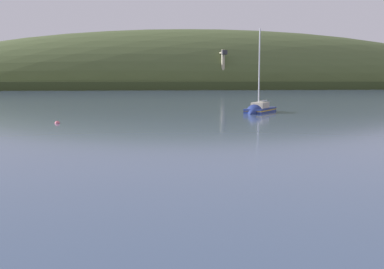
% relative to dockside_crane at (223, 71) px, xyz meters
% --- Properties ---
extents(far_shoreline_hill, '(445.06, 124.84, 66.66)m').
position_rel_dockside_crane_xyz_m(far_shoreline_hill, '(-5.38, 37.36, -9.19)').
color(far_shoreline_hill, '#35401E').
rests_on(far_shoreline_hill, ground).
extents(dockside_crane, '(4.73, 12.86, 19.49)m').
position_rel_dockside_crane_xyz_m(dockside_crane, '(0.00, 0.00, 0.00)').
color(dockside_crane, '#4C4C51').
rests_on(dockside_crane, ground).
extents(sailboat_far_left, '(6.15, 8.21, 12.49)m').
position_rel_dockside_crane_xyz_m(sailboat_far_left, '(-17.94, -164.34, -9.08)').
color(sailboat_far_left, navy).
rests_on(sailboat_far_left, ground).
extents(mooring_buoy_foreground, '(0.52, 0.52, 0.60)m').
position_rel_dockside_crane_xyz_m(mooring_buoy_foreground, '(-42.03, -177.98, -9.31)').
color(mooring_buoy_foreground, '#E06675').
rests_on(mooring_buoy_foreground, ground).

